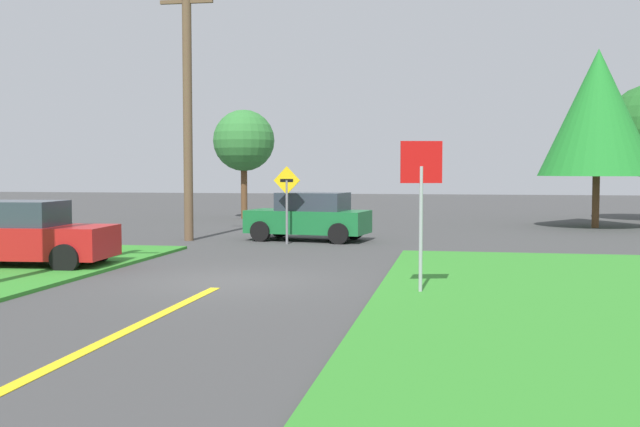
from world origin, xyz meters
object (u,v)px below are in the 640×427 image
object	(u,v)px
car_approaching_junction	(309,217)
oak_tree_left	(598,113)
oak_tree_right	(244,141)
direction_sign	(287,196)
stop_sign	(421,186)
parked_car_near_building	(22,235)
utility_pole_mid	(188,108)

from	to	relation	value
car_approaching_junction	oak_tree_left	size ratio (longest dim) A/B	0.58
oak_tree_left	oak_tree_right	xyz separation A→B (m)	(-15.92, 3.10, -0.91)
oak_tree_right	direction_sign	bearing A→B (deg)	-67.58
stop_sign	oak_tree_right	size ratio (longest dim) A/B	0.54
direction_sign	oak_tree_right	xyz separation A→B (m)	(-4.94, 11.97, 2.26)
stop_sign	direction_sign	distance (m)	10.28
parked_car_near_building	oak_tree_right	distance (m)	19.05
stop_sign	car_approaching_junction	world-z (taller)	stop_sign
parked_car_near_building	utility_pole_mid	bearing A→B (deg)	74.28
car_approaching_junction	parked_car_near_building	distance (m)	9.80
parked_car_near_building	utility_pole_mid	xyz separation A→B (m)	(1.48, 7.37, 3.62)
oak_tree_right	stop_sign	bearing A→B (deg)	-65.46
direction_sign	parked_car_near_building	bearing A→B (deg)	-126.12
oak_tree_left	car_approaching_junction	bearing A→B (deg)	-144.24
parked_car_near_building	oak_tree_left	size ratio (longest dim) A/B	0.58
oak_tree_right	parked_car_near_building	bearing A→B (deg)	-90.15
parked_car_near_building	direction_sign	size ratio (longest dim) A/B	1.71
oak_tree_left	stop_sign	bearing A→B (deg)	-109.24
utility_pole_mid	car_approaching_junction	bearing A→B (deg)	10.98
stop_sign	parked_car_near_building	distance (m)	10.03
parked_car_near_building	oak_tree_right	bearing A→B (deg)	85.47
direction_sign	oak_tree_left	bearing A→B (deg)	38.94
parked_car_near_building	oak_tree_left	world-z (taller)	oak_tree_left
utility_pole_mid	oak_tree_left	xyz separation A→B (m)	(14.49, 8.34, 0.30)
direction_sign	oak_tree_left	distance (m)	14.47
utility_pole_mid	oak_tree_right	size ratio (longest dim) A/B	1.62
car_approaching_junction	utility_pole_mid	world-z (taller)	utility_pole_mid
utility_pole_mid	parked_car_near_building	bearing A→B (deg)	-101.33
car_approaching_junction	parked_car_near_building	size ratio (longest dim) A/B	0.99
parked_car_near_building	direction_sign	xyz separation A→B (m)	(4.99, 6.84, 0.75)
direction_sign	oak_tree_right	bearing A→B (deg)	112.42
oak_tree_left	parked_car_near_building	bearing A→B (deg)	-135.47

